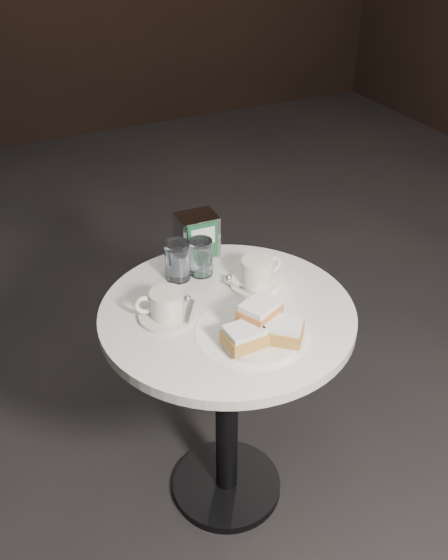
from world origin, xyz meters
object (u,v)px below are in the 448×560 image
beignet_plate (262,330)px  coffee_cup_left (166,307)px  cafe_table (227,365)px  napkin_dispenser (197,236)px  water_glass_right (201,258)px  water_glass_left (177,261)px  coffee_cup_right (257,274)px

beignet_plate → coffee_cup_left: beignet_plate is taller
cafe_table → napkin_dispenser: 0.40m
beignet_plate → napkin_dispenser: size_ratio=1.76×
water_glass_right → water_glass_left: bearing=174.3°
cafe_table → water_glass_left: 0.33m
coffee_cup_left → coffee_cup_right: (0.29, 0.03, 0.00)m
beignet_plate → water_glass_right: (-0.01, 0.36, 0.02)m
coffee_cup_right → water_glass_left: (-0.19, 0.13, 0.02)m
beignet_plate → coffee_cup_right: (0.11, 0.23, -0.00)m
beignet_plate → water_glass_left: bearing=102.4°
coffee_cup_right → water_glass_left: 0.23m
coffee_cup_right → napkin_dispenser: bearing=102.9°
water_glass_left → napkin_dispenser: (0.10, 0.09, 0.01)m
beignet_plate → coffee_cup_right: beignet_plate is taller
coffee_cup_left → coffee_cup_right: bearing=24.7°
cafe_table → coffee_cup_left: bearing=166.1°
water_glass_left → napkin_dispenser: napkin_dispenser is taller
napkin_dispenser → beignet_plate: bearing=-90.2°
cafe_table → beignet_plate: (0.02, -0.16, 0.23)m
water_glass_left → coffee_cup_right: bearing=-34.1°
cafe_table → water_glass_left: water_glass_left is taller
beignet_plate → water_glass_left: water_glass_left is taller
cafe_table → coffee_cup_left: coffee_cup_left is taller
coffee_cup_left → water_glass_left: bearing=76.8°
coffee_cup_right → napkin_dispenser: size_ratio=1.30×
beignet_plate → coffee_cup_right: 0.26m
coffee_cup_left → water_glass_left: size_ratio=1.65×
coffee_cup_left → napkin_dispenser: 0.33m
cafe_table → water_glass_right: (0.01, 0.20, 0.25)m
coffee_cup_right → water_glass_right: bearing=125.3°
water_glass_left → coffee_cup_left: bearing=-121.1°
beignet_plate → coffee_cup_right: bearing=64.3°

